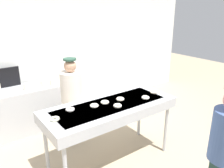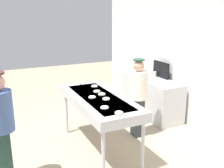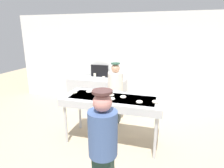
{
  "view_description": "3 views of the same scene",
  "coord_description": "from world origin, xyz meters",
  "px_view_note": "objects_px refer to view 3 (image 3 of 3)",
  "views": [
    {
      "loc": [
        -1.81,
        -2.53,
        2.41
      ],
      "look_at": [
        0.17,
        0.19,
        1.25
      ],
      "focal_mm": 36.33,
      "sensor_mm": 36.0,
      "label": 1
    },
    {
      "loc": [
        3.92,
        -1.65,
        2.41
      ],
      "look_at": [
        0.02,
        0.25,
        1.22
      ],
      "focal_mm": 41.45,
      "sensor_mm": 36.0,
      "label": 2
    },
    {
      "loc": [
        1.03,
        -3.46,
        2.31
      ],
      "look_at": [
        -0.08,
        0.24,
        1.23
      ],
      "focal_mm": 30.01,
      "sensor_mm": 36.0,
      "label": 3
    }
  ],
  "objects_px": {
    "worker_baker": "(115,89)",
    "prep_counter": "(97,92)",
    "paper_cup_4": "(79,75)",
    "sugar_donut_6": "(89,92)",
    "sugar_donut_0": "(74,92)",
    "paper_cup_1": "(120,80)",
    "sugar_donut_1": "(123,97)",
    "menu_display": "(100,71)",
    "sugar_donut_5": "(139,102)",
    "sugar_donut_7": "(102,94)",
    "fryer_conveyor": "(112,101)",
    "paper_cup_3": "(104,78)",
    "paper_cup_2": "(115,79)",
    "customer_waiting": "(103,146)",
    "sugar_donut_2": "(155,102)",
    "sugar_donut_4": "(112,99)",
    "sugar_donut_3": "(111,95)",
    "paper_cup_0": "(95,75)"
  },
  "relations": [
    {
      "from": "sugar_donut_1",
      "to": "worker_baker",
      "type": "height_order",
      "value": "worker_baker"
    },
    {
      "from": "sugar_donut_2",
      "to": "worker_baker",
      "type": "height_order",
      "value": "worker_baker"
    },
    {
      "from": "sugar_donut_6",
      "to": "paper_cup_4",
      "type": "bearing_deg",
      "value": 122.71
    },
    {
      "from": "sugar_donut_0",
      "to": "fryer_conveyor",
      "type": "bearing_deg",
      "value": -0.9
    },
    {
      "from": "sugar_donut_5",
      "to": "sugar_donut_7",
      "type": "xyz_separation_m",
      "value": [
        -0.82,
        0.22,
        0.0
      ]
    },
    {
      "from": "sugar_donut_5",
      "to": "paper_cup_1",
      "type": "distance_m",
      "value": 2.0
    },
    {
      "from": "sugar_donut_1",
      "to": "paper_cup_1",
      "type": "xyz_separation_m",
      "value": [
        -0.48,
        1.63,
        -0.07
      ]
    },
    {
      "from": "sugar_donut_0",
      "to": "paper_cup_1",
      "type": "bearing_deg",
      "value": 69.68
    },
    {
      "from": "sugar_donut_1",
      "to": "customer_waiting",
      "type": "distance_m",
      "value": 1.64
    },
    {
      "from": "sugar_donut_0",
      "to": "paper_cup_2",
      "type": "height_order",
      "value": "sugar_donut_0"
    },
    {
      "from": "sugar_donut_1",
      "to": "worker_baker",
      "type": "xyz_separation_m",
      "value": [
        -0.41,
        0.88,
        -0.12
      ]
    },
    {
      "from": "sugar_donut_2",
      "to": "prep_counter",
      "type": "distance_m",
      "value": 2.74
    },
    {
      "from": "paper_cup_1",
      "to": "sugar_donut_7",
      "type": "bearing_deg",
      "value": -89.39
    },
    {
      "from": "paper_cup_2",
      "to": "paper_cup_4",
      "type": "height_order",
      "value": "same"
    },
    {
      "from": "customer_waiting",
      "to": "paper_cup_3",
      "type": "bearing_deg",
      "value": 99.73
    },
    {
      "from": "sugar_donut_1",
      "to": "sugar_donut_5",
      "type": "relative_size",
      "value": 1.0
    },
    {
      "from": "sugar_donut_3",
      "to": "sugar_donut_6",
      "type": "relative_size",
      "value": 1.0
    },
    {
      "from": "prep_counter",
      "to": "paper_cup_0",
      "type": "relative_size",
      "value": 15.05
    },
    {
      "from": "sugar_donut_3",
      "to": "sugar_donut_4",
      "type": "relative_size",
      "value": 1.0
    },
    {
      "from": "paper_cup_2",
      "to": "menu_display",
      "type": "bearing_deg",
      "value": 148.22
    },
    {
      "from": "sugar_donut_3",
      "to": "paper_cup_0",
      "type": "bearing_deg",
      "value": 120.52
    },
    {
      "from": "sugar_donut_0",
      "to": "paper_cup_3",
      "type": "xyz_separation_m",
      "value": [
        0.1,
        1.65,
        -0.07
      ]
    },
    {
      "from": "sugar_donut_0",
      "to": "paper_cup_3",
      "type": "height_order",
      "value": "sugar_donut_0"
    },
    {
      "from": "sugar_donut_0",
      "to": "prep_counter",
      "type": "distance_m",
      "value": 1.9
    },
    {
      "from": "customer_waiting",
      "to": "sugar_donut_2",
      "type": "bearing_deg",
      "value": 62.38
    },
    {
      "from": "worker_baker",
      "to": "prep_counter",
      "type": "distance_m",
      "value": 1.33
    },
    {
      "from": "sugar_donut_4",
      "to": "paper_cup_4",
      "type": "xyz_separation_m",
      "value": [
        -1.74,
        2.04,
        -0.07
      ]
    },
    {
      "from": "paper_cup_3",
      "to": "sugar_donut_1",
      "type": "bearing_deg",
      "value": -58.73
    },
    {
      "from": "sugar_donut_1",
      "to": "customer_waiting",
      "type": "relative_size",
      "value": 0.08
    },
    {
      "from": "prep_counter",
      "to": "paper_cup_4",
      "type": "relative_size",
      "value": 15.05
    },
    {
      "from": "sugar_donut_4",
      "to": "prep_counter",
      "type": "bearing_deg",
      "value": 118.95
    },
    {
      "from": "fryer_conveyor",
      "to": "paper_cup_1",
      "type": "height_order",
      "value": "paper_cup_1"
    },
    {
      "from": "sugar_donut_3",
      "to": "prep_counter",
      "type": "height_order",
      "value": "sugar_donut_3"
    },
    {
      "from": "fryer_conveyor",
      "to": "paper_cup_1",
      "type": "relative_size",
      "value": 17.14
    },
    {
      "from": "fryer_conveyor",
      "to": "paper_cup_3",
      "type": "xyz_separation_m",
      "value": [
        -0.77,
        1.66,
        0.03
      ]
    },
    {
      "from": "menu_display",
      "to": "worker_baker",
      "type": "bearing_deg",
      "value": -53.67
    },
    {
      "from": "worker_baker",
      "to": "prep_counter",
      "type": "xyz_separation_m",
      "value": [
        -0.86,
        0.9,
        -0.46
      ]
    },
    {
      "from": "sugar_donut_0",
      "to": "paper_cup_2",
      "type": "distance_m",
      "value": 1.74
    },
    {
      "from": "paper_cup_1",
      "to": "sugar_donut_1",
      "type": "bearing_deg",
      "value": -73.62
    },
    {
      "from": "sugar_donut_7",
      "to": "paper_cup_0",
      "type": "bearing_deg",
      "value": 115.88
    },
    {
      "from": "prep_counter",
      "to": "menu_display",
      "type": "height_order",
      "value": "menu_display"
    },
    {
      "from": "customer_waiting",
      "to": "paper_cup_0",
      "type": "distance_m",
      "value": 3.91
    },
    {
      "from": "fryer_conveyor",
      "to": "paper_cup_0",
      "type": "relative_size",
      "value": 17.14
    },
    {
      "from": "fryer_conveyor",
      "to": "sugar_donut_4",
      "type": "distance_m",
      "value": 0.18
    },
    {
      "from": "sugar_donut_0",
      "to": "sugar_donut_4",
      "type": "bearing_deg",
      "value": -9.5
    },
    {
      "from": "paper_cup_4",
      "to": "customer_waiting",
      "type": "bearing_deg",
      "value": -59.47
    },
    {
      "from": "customer_waiting",
      "to": "sugar_donut_6",
      "type": "bearing_deg",
      "value": 108.94
    },
    {
      "from": "paper_cup_4",
      "to": "menu_display",
      "type": "height_order",
      "value": "menu_display"
    },
    {
      "from": "sugar_donut_0",
      "to": "sugar_donut_3",
      "type": "bearing_deg",
      "value": 4.34
    },
    {
      "from": "sugar_donut_2",
      "to": "sugar_donut_4",
      "type": "relative_size",
      "value": 1.0
    }
  ]
}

